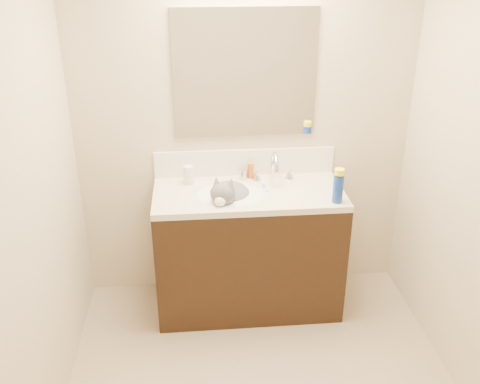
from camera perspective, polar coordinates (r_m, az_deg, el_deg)
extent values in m
cube|color=#C4B192|center=(3.48, 0.49, 7.85)|extent=(2.20, 0.04, 2.50)
cube|color=#C4B192|center=(2.43, -23.07, -2.36)|extent=(0.04, 2.50, 2.50)
cube|color=black|center=(3.58, 0.89, -6.43)|extent=(1.20, 0.55, 0.82)
cube|color=beige|center=(3.38, 0.94, -0.21)|extent=(1.20, 0.55, 0.04)
ellipsoid|color=white|center=(3.36, -1.05, -1.28)|extent=(0.45, 0.36, 0.14)
cylinder|color=silver|center=(3.53, 3.54, 2.26)|extent=(0.04, 0.04, 0.11)
torus|color=silver|center=(3.45, 3.71, 2.71)|extent=(0.03, 0.20, 0.20)
cylinder|color=silver|center=(3.39, 3.91, 1.69)|extent=(0.03, 0.03, 0.06)
cone|color=silver|center=(3.53, 1.76, 1.82)|extent=(0.06, 0.06, 0.06)
cone|color=silver|center=(3.56, 5.28, 1.94)|extent=(0.06, 0.06, 0.06)
ellipsoid|color=#545254|center=(3.38, -1.12, -0.73)|extent=(0.38, 0.40, 0.21)
ellipsoid|color=#545254|center=(3.21, -1.83, -0.25)|extent=(0.19, 0.18, 0.14)
ellipsoid|color=#545254|center=(3.28, -1.51, -0.40)|extent=(0.14, 0.14, 0.13)
cone|color=#545254|center=(3.21, -2.51, 1.08)|extent=(0.08, 0.09, 0.09)
cone|color=#545254|center=(3.19, -1.00, 0.92)|extent=(0.09, 0.09, 0.09)
ellipsoid|color=white|center=(3.16, -2.14, -1.02)|extent=(0.08, 0.07, 0.06)
ellipsoid|color=white|center=(3.28, -1.63, -1.47)|extent=(0.12, 0.10, 0.12)
sphere|color=pink|center=(3.14, -2.26, -1.20)|extent=(0.01, 0.01, 0.01)
cylinder|color=#545254|center=(3.37, 1.01, -2.06)|extent=(0.06, 0.22, 0.04)
cube|color=silver|center=(3.57, 0.50, 3.19)|extent=(1.20, 0.02, 0.18)
cube|color=white|center=(3.39, 0.53, 12.46)|extent=(0.90, 0.02, 0.80)
cylinder|color=silver|center=(3.47, -5.52, 1.83)|extent=(0.07, 0.07, 0.12)
cylinder|color=#F04828|center=(3.47, -5.51, 1.56)|extent=(0.06, 0.06, 0.04)
cylinder|color=#B7B7BC|center=(3.53, 0.35, 1.88)|extent=(0.07, 0.07, 0.07)
cylinder|color=#C75717|center=(3.54, 1.14, 2.31)|extent=(0.05, 0.05, 0.10)
cube|color=silver|center=(3.42, 2.63, 0.58)|extent=(0.03, 0.15, 0.01)
cube|color=#6298D2|center=(3.42, 2.64, 0.62)|extent=(0.02, 0.03, 0.02)
cylinder|color=#16369D|center=(3.25, 10.40, 0.31)|extent=(0.08, 0.08, 0.17)
cylinder|color=#FFFE1A|center=(3.20, 10.56, 2.13)|extent=(0.08, 0.08, 0.04)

